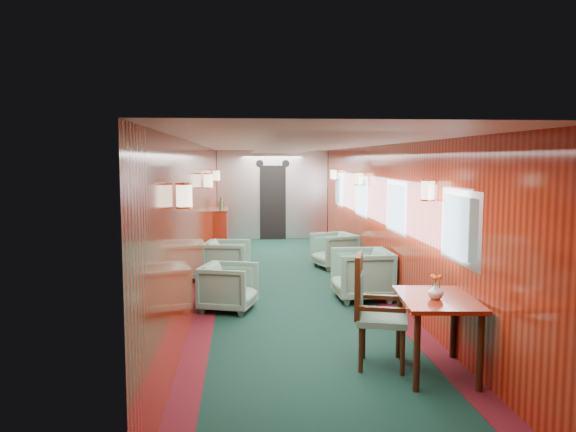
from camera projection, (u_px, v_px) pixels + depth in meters
The scene contains 12 objects.
room at pixel (292, 191), 9.28m from camera, with size 12.00×12.10×2.40m.
bulkhead at pixel (273, 196), 15.19m from camera, with size 2.98×0.17×2.39m.
windows_right at pixel (376, 201), 9.67m from camera, with size 0.02×8.60×0.80m.
wall_sconces at pixel (289, 181), 9.83m from camera, with size 2.97×7.97×0.25m.
dining_table at pixel (437, 309), 5.64m from camera, with size 0.83×1.12×0.79m.
side_chair at pixel (372, 306), 5.85m from camera, with size 0.64×0.66×1.18m.
credenza at pixel (221, 229), 13.42m from camera, with size 0.34×1.09×1.26m.
flower_vase at pixel (436, 291), 5.54m from camera, with size 0.15×0.15×0.16m, color silver.
armchair_left_near at pixel (229, 287), 8.06m from camera, with size 0.72×0.74×0.68m, color #224F45.
armchair_left_far at pixel (227, 260), 10.14m from camera, with size 0.76×0.78×0.71m, color #224F45.
armchair_right_near at pixel (362, 274), 8.67m from camera, with size 0.84×0.86×0.79m, color #224F45.
armchair_right_far at pixel (334, 250), 11.21m from camera, with size 0.75×0.77×0.70m, color #224F45.
Camera 1 is at (-0.81, -9.24, 2.17)m, focal length 35.00 mm.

